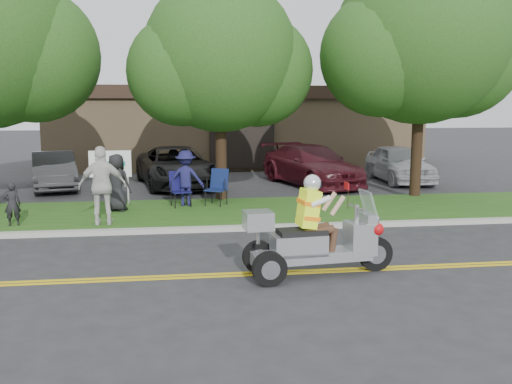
{
  "coord_description": "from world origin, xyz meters",
  "views": [
    {
      "loc": [
        -0.67,
        -10.13,
        3.12
      ],
      "look_at": [
        0.94,
        2.0,
        1.14
      ],
      "focal_mm": 38.0,
      "sensor_mm": 36.0,
      "label": 1
    }
  ],
  "objects": [
    {
      "name": "ground",
      "position": [
        0.0,
        0.0,
        0.0
      ],
      "size": [
        120.0,
        120.0,
        0.0
      ],
      "primitive_type": "plane",
      "color": "#28282B",
      "rests_on": "ground"
    },
    {
      "name": "grass_verge",
      "position": [
        0.0,
        5.2,
        0.06
      ],
      "size": [
        60.0,
        4.0,
        0.1
      ],
      "primitive_type": "cube",
      "color": "#1F4913",
      "rests_on": "ground"
    },
    {
      "name": "lawn_chair_a",
      "position": [
        0.32,
        6.14,
        0.72
      ],
      "size": [
        0.79,
        0.8,
        1.09
      ],
      "rotation": [
        0.0,
        0.0,
        -0.51
      ],
      "color": "black",
      "rests_on": "grass_verge"
    },
    {
      "name": "centerline_near",
      "position": [
        0.0,
        -0.58,
        0.01
      ],
      "size": [
        60.0,
        0.1,
        0.01
      ],
      "primitive_type": "cube",
      "color": "gold",
      "rests_on": "ground"
    },
    {
      "name": "centerline_far",
      "position": [
        0.0,
        -0.42,
        0.01
      ],
      "size": [
        60.0,
        0.1,
        0.01
      ],
      "primitive_type": "cube",
      "color": "gold",
      "rests_on": "ground"
    },
    {
      "name": "tree_right",
      "position": [
        7.06,
        7.03,
        5.03
      ],
      "size": [
        6.86,
        5.6,
        8.07
      ],
      "color": "#332114",
      "rests_on": "ground"
    },
    {
      "name": "spectator_chair_b",
      "position": [
        -2.59,
        5.52,
        0.92
      ],
      "size": [
        0.94,
        0.8,
        1.64
      ],
      "primitive_type": "imported",
      "rotation": [
        0.0,
        0.0,
        2.73
      ],
      "color": "black",
      "rests_on": "grass_verge"
    },
    {
      "name": "parked_car_left",
      "position": [
        -5.5,
        10.69,
        0.7
      ],
      "size": [
        2.5,
        4.46,
        1.39
      ],
      "primitive_type": "imported",
      "rotation": [
        0.0,
        0.0,
        0.26
      ],
      "color": "#313133",
      "rests_on": "ground"
    },
    {
      "name": "parked_car_right",
      "position": [
        4.26,
        10.47,
        0.78
      ],
      "size": [
        3.71,
        5.78,
        1.56
      ],
      "primitive_type": "imported",
      "rotation": [
        0.0,
        0.0,
        0.31
      ],
      "color": "#410F17",
      "rests_on": "ground"
    },
    {
      "name": "spectator_chair_a",
      "position": [
        -0.64,
        6.12,
        0.94
      ],
      "size": [
        1.17,
        0.81,
        1.67
      ],
      "primitive_type": "imported",
      "rotation": [
        0.0,
        0.0,
        2.96
      ],
      "color": "#1A1A48",
      "rests_on": "grass_verge"
    },
    {
      "name": "lawn_chair_b",
      "position": [
        -0.83,
        6.06,
        0.69
      ],
      "size": [
        0.69,
        0.71,
        1.05
      ],
      "rotation": [
        0.0,
        0.0,
        0.29
      ],
      "color": "black",
      "rests_on": "grass_verge"
    },
    {
      "name": "parked_car_mid",
      "position": [
        -0.99,
        10.81,
        0.76
      ],
      "size": [
        3.55,
        5.86,
        1.52
      ],
      "primitive_type": "imported",
      "rotation": [
        0.0,
        0.0,
        0.2
      ],
      "color": "black",
      "rests_on": "ground"
    },
    {
      "name": "curb",
      "position": [
        0.0,
        3.05,
        0.06
      ],
      "size": [
        60.0,
        0.25,
        0.12
      ],
      "primitive_type": "cube",
      "color": "#A8A89E",
      "rests_on": "ground"
    },
    {
      "name": "parked_car_far_right",
      "position": [
        8.0,
        10.84,
        0.76
      ],
      "size": [
        1.91,
        4.5,
        1.52
      ],
      "primitive_type": "imported",
      "rotation": [
        0.0,
        0.0,
        -0.03
      ],
      "color": "#A8ABB0",
      "rests_on": "ground"
    },
    {
      "name": "trike_scooter",
      "position": [
        1.64,
        -0.71,
        0.66
      ],
      "size": [
        2.88,
        1.01,
        1.88
      ],
      "rotation": [
        0.0,
        0.0,
        0.11
      ],
      "color": "black",
      "rests_on": "ground"
    },
    {
      "name": "tree_mid",
      "position": [
        0.55,
        7.23,
        4.43
      ],
      "size": [
        5.88,
        4.8,
        7.05
      ],
      "color": "#332114",
      "rests_on": "ground"
    },
    {
      "name": "spectator_adult_right",
      "position": [
        -2.73,
        3.73,
        1.1
      ],
      "size": [
        1.2,
        0.57,
        1.99
      ],
      "primitive_type": "imported",
      "rotation": [
        0.0,
        0.0,
        3.21
      ],
      "color": "silver",
      "rests_on": "grass_verge"
    },
    {
      "name": "commercial_building",
      "position": [
        2.0,
        18.98,
        2.01
      ],
      "size": [
        18.0,
        8.2,
        4.0
      ],
      "color": "#9E7F5B",
      "rests_on": "ground"
    },
    {
      "name": "child_left",
      "position": [
        -4.98,
        3.9,
        0.66
      ],
      "size": [
        0.46,
        0.37,
        1.11
      ],
      "primitive_type": "imported",
      "rotation": [
        0.0,
        0.0,
        3.42
      ],
      "color": "black",
      "rests_on": "grass_verge"
    },
    {
      "name": "business_sign",
      "position": [
        -2.9,
        6.6,
        1.26
      ],
      "size": [
        1.25,
        0.06,
        1.75
      ],
      "color": "silver",
      "rests_on": "ground"
    }
  ]
}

